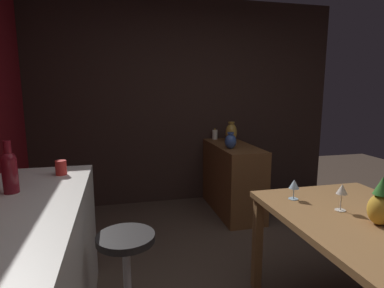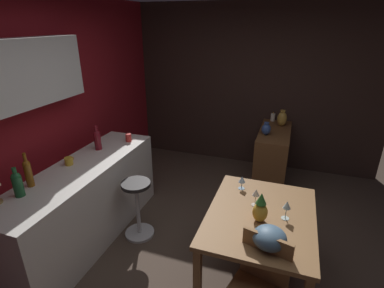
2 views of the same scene
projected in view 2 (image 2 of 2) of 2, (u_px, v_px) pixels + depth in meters
ground_plane at (218, 263)px, 3.05m from camera, size 9.00×9.00×0.00m
wall_kitchen_back at (28, 114)px, 3.08m from camera, size 5.20×0.33×2.60m
wall_side_right at (242, 87)px, 4.87m from camera, size 0.10×4.40×2.60m
dining_table at (260, 222)px, 2.64m from camera, size 1.19×0.92×0.74m
kitchen_counter at (85, 204)px, 3.26m from camera, size 2.10×0.60×0.90m
sideboard_cabinet at (272, 156)px, 4.51m from camera, size 1.10×0.44×0.82m
chair_near_window at (258, 287)px, 2.20m from camera, size 0.49×0.49×0.88m
bar_stool at (138, 207)px, 3.34m from camera, size 0.34×0.34×0.69m
wine_glass_left at (287, 206)px, 2.50m from camera, size 0.07×0.07×0.17m
wine_glass_right at (256, 193)px, 2.69m from camera, size 0.07×0.07×0.17m
wine_glass_center at (242, 180)px, 2.97m from camera, size 0.07×0.07×0.14m
pineapple_centerpiece at (260, 209)px, 2.48m from camera, size 0.13×0.13×0.27m
fruit_bowl at (270, 238)px, 2.20m from camera, size 0.25×0.25×0.16m
wine_bottle_amber at (28, 172)px, 2.69m from camera, size 0.07×0.07×0.33m
wine_bottle_ruby at (97, 139)px, 3.47m from camera, size 0.08×0.08×0.30m
wine_bottle_green at (17, 183)px, 2.54m from camera, size 0.08×0.08×0.27m
cup_red at (128, 138)px, 3.74m from camera, size 0.11×0.07×0.10m
cup_mustard at (69, 161)px, 3.13m from camera, size 0.12×0.08×0.08m
pillar_candle_tall at (273, 117)px, 4.75m from camera, size 0.07×0.07×0.15m
vase_ceramic_blue at (266, 129)px, 4.16m from camera, size 0.13×0.13×0.18m
vase_brass at (282, 119)px, 4.50m from camera, size 0.14×0.14×0.25m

